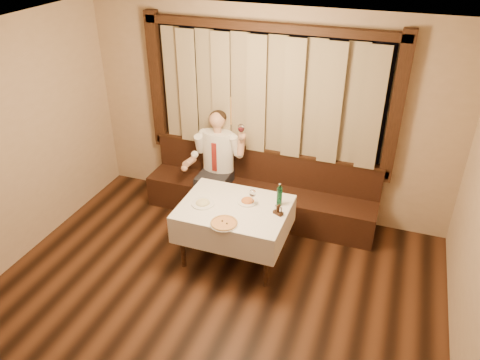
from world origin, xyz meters
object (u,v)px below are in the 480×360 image
(pasta_red, at_px, (248,199))
(pizza, at_px, (224,223))
(banquette, at_px, (260,195))
(seated_man, at_px, (216,157))
(pasta_cream, at_px, (203,201))
(dining_table, at_px, (234,213))
(green_bottle, at_px, (279,196))
(cruet_caddy, at_px, (278,211))

(pasta_red, bearing_deg, pizza, -100.63)
(banquette, height_order, seated_man, seated_man)
(banquette, distance_m, seated_man, 0.82)
(banquette, bearing_deg, pasta_cream, -108.08)
(pasta_cream, bearing_deg, pizza, -37.27)
(dining_table, bearing_deg, pizza, -86.74)
(green_bottle, bearing_deg, pizza, -128.43)
(seated_man, bearing_deg, cruet_caddy, -39.08)
(green_bottle, bearing_deg, cruet_caddy, -77.41)
(cruet_caddy, distance_m, seated_man, 1.46)
(banquette, distance_m, green_bottle, 1.11)
(cruet_caddy, height_order, seated_man, seated_man)
(pasta_red, xyz_separation_m, green_bottle, (0.37, 0.07, 0.09))
(pizza, distance_m, green_bottle, 0.76)
(dining_table, distance_m, pizza, 0.40)
(banquette, height_order, cruet_caddy, banquette)
(cruet_caddy, bearing_deg, pasta_red, -173.23)
(banquette, bearing_deg, pizza, -89.12)
(dining_table, xyz_separation_m, seated_man, (-0.61, 0.93, 0.20))
(pizza, height_order, seated_man, seated_man)
(pizza, relative_size, pasta_red, 1.28)
(pizza, height_order, pasta_cream, pasta_cream)
(seated_man, bearing_deg, pizza, -64.47)
(banquette, height_order, pizza, banquette)
(pizza, height_order, pasta_red, pasta_red)
(pizza, xyz_separation_m, cruet_caddy, (0.51, 0.39, 0.03))
(green_bottle, relative_size, seated_man, 0.19)
(pizza, bearing_deg, pasta_red, 79.37)
(dining_table, height_order, pasta_cream, pasta_cream)
(dining_table, height_order, seated_man, seated_man)
(green_bottle, height_order, seated_man, seated_man)
(dining_table, relative_size, seated_man, 0.86)
(banquette, relative_size, dining_table, 2.52)
(green_bottle, distance_m, seated_man, 1.31)
(green_bottle, relative_size, cruet_caddy, 2.27)
(pizza, height_order, green_bottle, green_bottle)
(pasta_red, bearing_deg, pasta_cream, -154.98)
(banquette, relative_size, pizza, 10.06)
(pasta_red, distance_m, seated_man, 1.08)
(banquette, relative_size, pasta_cream, 11.77)
(banquette, bearing_deg, cruet_caddy, -62.38)
(pizza, bearing_deg, green_bottle, 51.57)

